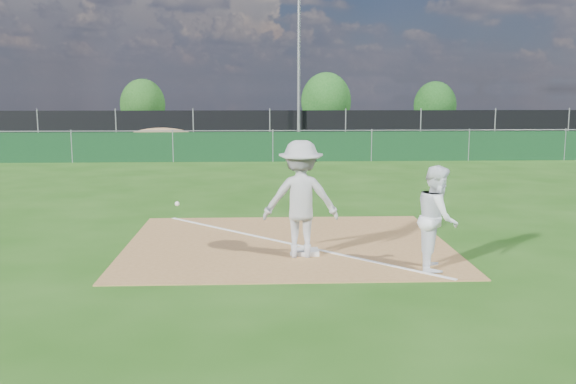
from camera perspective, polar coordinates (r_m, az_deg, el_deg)
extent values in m
plane|color=#1E4C10|center=(20.98, -1.08, 1.20)|extent=(90.00, 90.00, 0.00)
cube|color=#9B6F3E|center=(12.13, -0.04, -4.62)|extent=(6.00, 5.00, 0.02)
cube|color=white|center=(12.13, -0.04, -4.55)|extent=(5.01, 5.01, 0.01)
cube|color=black|center=(25.88, -1.36, 4.04)|extent=(44.00, 0.05, 1.20)
ellipsoid|color=#977249|center=(29.71, -11.21, 4.50)|extent=(3.38, 2.60, 1.17)
cube|color=black|center=(33.83, -1.62, 5.74)|extent=(46.00, 0.04, 1.80)
cube|color=black|center=(38.88, -1.73, 4.86)|extent=(46.00, 9.00, 0.01)
cylinder|color=slate|center=(33.55, 0.97, 11.01)|extent=(0.16, 0.16, 8.00)
cube|color=white|center=(11.35, 1.75, -5.33)|extent=(0.38, 0.38, 0.08)
imported|color=#BDBDC0|center=(11.02, 1.14, -0.62)|extent=(1.31, 0.77, 2.02)
sphere|color=white|center=(10.92, -9.83, -1.03)|extent=(0.08, 0.08, 0.08)
imported|color=white|center=(10.60, 13.13, -2.24)|extent=(0.80, 0.94, 1.70)
imported|color=#96989D|center=(39.47, -10.85, 5.95)|extent=(5.13, 3.71, 1.62)
imported|color=black|center=(37.49, -1.20, 5.99)|extent=(5.26, 2.43, 1.67)
imported|color=black|center=(38.07, 8.31, 5.72)|extent=(5.09, 3.60, 1.37)
cylinder|color=#382316|center=(45.18, -12.72, 5.87)|extent=(0.24, 0.24, 1.01)
ellipsoid|color=#1A4914|center=(45.13, -12.78, 7.58)|extent=(3.04, 3.04, 3.49)
cylinder|color=#382316|center=(44.20, 3.39, 6.09)|extent=(0.24, 0.24, 1.14)
ellipsoid|color=#194F16|center=(44.15, 3.40, 8.05)|extent=(3.41, 3.41, 3.92)
cylinder|color=#382316|center=(46.04, 12.87, 5.90)|extent=(0.24, 0.24, 0.97)
ellipsoid|color=#154513|center=(46.00, 12.93, 7.51)|extent=(2.91, 2.91, 3.34)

